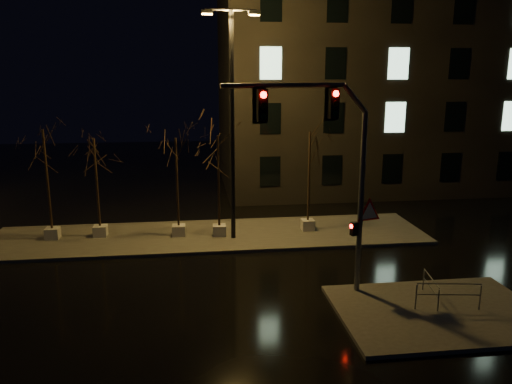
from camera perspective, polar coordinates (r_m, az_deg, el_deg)
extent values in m
plane|color=black|center=(20.15, -4.51, -10.49)|extent=(90.00, 90.00, 0.00)
cube|color=#403E39|center=(25.73, -5.20, -5.00)|extent=(22.00, 5.00, 0.15)
cube|color=#403E39|center=(18.87, 20.10, -12.76)|extent=(7.00, 5.00, 0.15)
cube|color=black|center=(39.34, 15.12, 11.88)|extent=(25.00, 12.00, 15.00)
cube|color=#B4B2A8|center=(26.87, -22.23, -4.38)|extent=(0.65, 0.65, 0.55)
cylinder|color=black|center=(26.23, -22.74, 1.29)|extent=(0.11, 0.11, 4.88)
cube|color=#B4B2A8|center=(26.46, -17.36, -4.26)|extent=(0.65, 0.65, 0.55)
cylinder|color=black|center=(25.85, -17.73, 1.01)|extent=(0.11, 0.11, 4.42)
cube|color=#B4B2A8|center=(25.66, -8.81, -4.34)|extent=(0.65, 0.65, 0.55)
cylinder|color=black|center=(25.03, -9.01, 1.09)|extent=(0.11, 0.11, 4.42)
cube|color=#B4B2A8|center=(25.42, -4.20, -4.38)|extent=(0.65, 0.65, 0.55)
cylinder|color=black|center=(24.78, -4.30, 1.25)|extent=(0.11, 0.11, 4.55)
cube|color=#B4B2A8|center=(26.41, 5.93, -3.74)|extent=(0.65, 0.65, 0.55)
cylinder|color=black|center=(25.78, 6.07, 1.76)|extent=(0.11, 0.11, 4.62)
cylinder|color=#5A5C62|center=(18.56, 11.88, -1.42)|extent=(0.20, 0.20, 6.68)
cylinder|color=#5A5C62|center=(16.29, 3.40, 12.06)|extent=(4.30, 1.47, 0.16)
cube|color=black|center=(17.24, 8.83, 9.96)|extent=(0.39, 0.33, 1.00)
cube|color=black|center=(15.93, 0.65, 9.86)|extent=(0.39, 0.33, 1.00)
cube|color=black|center=(18.66, 11.15, -4.15)|extent=(0.29, 0.26, 0.50)
cone|color=red|center=(18.80, 12.76, -2.33)|extent=(1.12, 0.38, 1.16)
sphere|color=#FF0C07|center=(18.00, 12.49, 11.00)|extent=(0.20, 0.20, 0.20)
cylinder|color=black|center=(23.99, -2.73, 7.14)|extent=(0.22, 0.22, 10.83)
cylinder|color=black|center=(24.04, -2.88, 20.09)|extent=(2.38, 0.24, 0.11)
cube|color=orange|center=(23.90, -5.61, 19.69)|extent=(0.56, 0.33, 0.22)
cube|color=orange|center=(24.19, -0.18, 19.67)|extent=(0.56, 0.33, 0.22)
cylinder|color=#5A5C62|center=(18.48, 17.82, -11.35)|extent=(0.05, 0.05, 0.90)
cylinder|color=#5A5C62|center=(19.21, 24.25, -10.95)|extent=(0.05, 0.05, 0.90)
cylinder|color=#5A5C62|center=(18.63, 21.23, -9.76)|extent=(2.18, 0.37, 0.04)
cylinder|color=#5A5C62|center=(18.78, 21.13, -10.88)|extent=(2.18, 0.37, 0.04)
cylinder|color=#5A5C62|center=(18.59, 20.12, -11.56)|extent=(0.04, 0.04, 0.80)
cylinder|color=#5A5C62|center=(20.13, 18.59, -9.50)|extent=(0.04, 0.04, 0.80)
cylinder|color=#5A5C62|center=(19.19, 19.42, -9.28)|extent=(0.32, 1.75, 0.04)
cylinder|color=#5A5C62|center=(19.32, 19.34, -10.25)|extent=(0.32, 1.75, 0.04)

